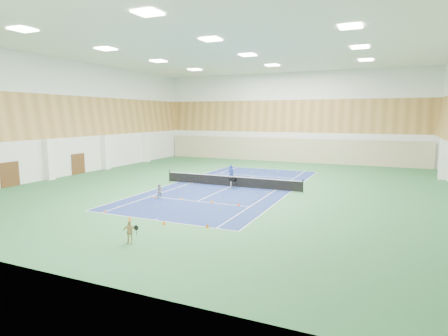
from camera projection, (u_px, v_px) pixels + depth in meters
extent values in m
plane|color=#2A6438|center=(231.00, 186.00, 33.32)|extent=(40.00, 40.00, 0.00)
cube|color=navy|center=(231.00, 186.00, 33.32)|extent=(10.97, 23.77, 0.01)
cube|color=#C6B793|center=(287.00, 150.00, 50.98)|extent=(35.40, 0.16, 3.20)
cube|color=#593319|center=(10.00, 174.00, 33.14)|extent=(0.08, 1.80, 2.20)
cube|color=#593319|center=(78.00, 164.00, 40.38)|extent=(0.08, 1.80, 2.20)
imported|color=navy|center=(231.00, 173.00, 35.70)|extent=(0.66, 0.51, 1.61)
imported|color=gray|center=(160.00, 191.00, 28.34)|extent=(0.63, 0.53, 1.15)
imported|color=tan|center=(129.00, 232.00, 18.47)|extent=(0.74, 0.55, 1.16)
cone|color=#FB520D|center=(155.00, 197.00, 28.61)|extent=(0.20, 0.20, 0.22)
cone|color=orange|center=(181.00, 198.00, 28.20)|extent=(0.18, 0.18, 0.20)
cone|color=orange|center=(212.00, 201.00, 27.02)|extent=(0.22, 0.22, 0.24)
cone|color=#FD440D|center=(239.00, 204.00, 26.15)|extent=(0.22, 0.22, 0.24)
cone|color=#DF480B|center=(105.00, 211.00, 24.34)|extent=(0.19, 0.19, 0.21)
cone|color=orange|center=(130.00, 218.00, 22.57)|extent=(0.22, 0.22, 0.24)
cone|color=#D55D0B|center=(164.00, 222.00, 21.68)|extent=(0.23, 0.23, 0.25)
cone|color=#DB5F0B|center=(207.00, 225.00, 21.08)|extent=(0.22, 0.22, 0.25)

